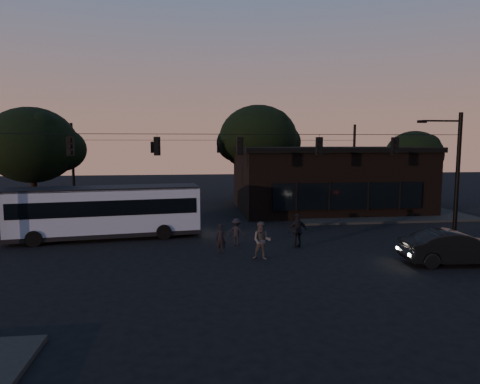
{
  "coord_description": "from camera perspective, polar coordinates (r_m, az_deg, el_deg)",
  "views": [
    {
      "loc": [
        -2.89,
        -19.5,
        5.68
      ],
      "look_at": [
        0.0,
        4.0,
        3.0
      ],
      "focal_mm": 32.0,
      "sensor_mm": 36.0,
      "label": 1
    }
  ],
  "objects": [
    {
      "name": "pedestrian_c",
      "position": [
        23.72,
        7.7,
        -5.13
      ],
      "size": [
        1.16,
        0.65,
        1.88
      ],
      "primitive_type": "imported",
      "rotation": [
        0.0,
        0.0,
        3.32
      ],
      "color": "black",
      "rests_on": "ground"
    },
    {
      "name": "pedestrian_a",
      "position": [
        22.43,
        -2.55,
        -6.21
      ],
      "size": [
        0.61,
        0.45,
        1.53
      ],
      "primitive_type": "imported",
      "rotation": [
        0.0,
        0.0,
        -0.15
      ],
      "color": "black",
      "rests_on": "ground"
    },
    {
      "name": "sidewalk_far_left",
      "position": [
        35.73,
        -25.06,
        -3.18
      ],
      "size": [
        14.0,
        10.0,
        0.15
      ],
      "primitive_type": "cube",
      "color": "black",
      "rests_on": "ground"
    },
    {
      "name": "sidewalk_far_right",
      "position": [
        37.08,
        16.77,
        -2.51
      ],
      "size": [
        14.0,
        10.0,
        0.15
      ],
      "primitive_type": "cube",
      "color": "black",
      "rests_on": "ground"
    },
    {
      "name": "signal_rig_far",
      "position": [
        39.63,
        -2.83,
        4.32
      ],
      "size": [
        26.24,
        0.3,
        7.5
      ],
      "color": "black",
      "rests_on": "ground"
    },
    {
      "name": "ground",
      "position": [
        20.51,
        1.38,
        -9.62
      ],
      "size": [
        120.0,
        120.0,
        0.0
      ],
      "primitive_type": "plane",
      "color": "black",
      "rests_on": "ground"
    },
    {
      "name": "tree_right",
      "position": [
        42.93,
        22.18,
        4.59
      ],
      "size": [
        5.2,
        5.2,
        6.86
      ],
      "color": "black",
      "rests_on": "ground"
    },
    {
      "name": "signal_rig_near",
      "position": [
        23.7,
        0.0,
        3.48
      ],
      "size": [
        26.24,
        0.3,
        7.5
      ],
      "color": "black",
      "rests_on": "ground"
    },
    {
      "name": "tree_behind",
      "position": [
        42.07,
        2.44,
        7.15
      ],
      "size": [
        7.6,
        7.6,
        9.43
      ],
      "color": "black",
      "rests_on": "ground"
    },
    {
      "name": "tree_left",
      "position": [
        34.34,
        -26.02,
        5.62
      ],
      "size": [
        6.4,
        6.4,
        8.3
      ],
      "color": "black",
      "rests_on": "ground"
    },
    {
      "name": "bus",
      "position": [
        26.9,
        -17.39,
        -2.25
      ],
      "size": [
        11.3,
        4.01,
        3.11
      ],
      "rotation": [
        0.0,
        0.0,
        0.13
      ],
      "color": "#95A2BE",
      "rests_on": "ground"
    },
    {
      "name": "car",
      "position": [
        22.73,
        26.73,
        -6.63
      ],
      "size": [
        4.99,
        2.07,
        1.61
      ],
      "primitive_type": "imported",
      "rotation": [
        0.0,
        0.0,
        1.5
      ],
      "color": "black",
      "rests_on": "ground"
    },
    {
      "name": "building",
      "position": [
        37.53,
        11.49,
        1.79
      ],
      "size": [
        15.4,
        10.41,
        5.4
      ],
      "color": "black",
      "rests_on": "ground"
    },
    {
      "name": "pedestrian_d",
      "position": [
        24.06,
        -0.46,
        -5.33
      ],
      "size": [
        1.13,
        0.92,
        1.52
      ],
      "primitive_type": "imported",
      "rotation": [
        0.0,
        0.0,
        2.71
      ],
      "color": "black",
      "rests_on": "ground"
    },
    {
      "name": "pedestrian_b",
      "position": [
        21.14,
        2.92,
        -6.5
      ],
      "size": [
        1.06,
        0.92,
        1.88
      ],
      "primitive_type": "imported",
      "rotation": [
        0.0,
        0.0,
        -0.25
      ],
      "color": "#423C3C",
      "rests_on": "ground"
    }
  ]
}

